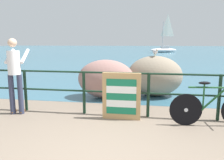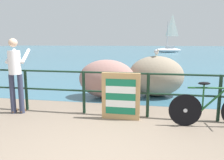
{
  "view_description": "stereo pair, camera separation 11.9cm",
  "coord_description": "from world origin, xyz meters",
  "px_view_note": "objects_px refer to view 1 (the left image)",
  "views": [
    {
      "loc": [
        0.74,
        -2.81,
        1.7
      ],
      "look_at": [
        -0.15,
        2.52,
        0.76
      ],
      "focal_mm": 35.37,
      "sensor_mm": 36.0,
      "label": 1
    },
    {
      "loc": [
        0.85,
        -2.79,
        1.7
      ],
      "look_at": [
        -0.15,
        2.52,
        0.76
      ],
      "focal_mm": 35.37,
      "sensor_mm": 36.0,
      "label": 2
    }
  ],
  "objects_px": {
    "person_at_railing": "(15,73)",
    "breakwater_boulder_main": "(155,76)",
    "breakwater_boulder_left": "(106,79)",
    "bicycle": "(212,107)",
    "sailboat": "(164,48)",
    "folded_deckchair_stack": "(121,96)",
    "seagull": "(155,52)"
  },
  "relations": [
    {
      "from": "breakwater_boulder_main",
      "to": "seagull",
      "type": "bearing_deg",
      "value": -94.82
    },
    {
      "from": "breakwater_boulder_main",
      "to": "breakwater_boulder_left",
      "type": "distance_m",
      "value": 1.58
    },
    {
      "from": "breakwater_boulder_main",
      "to": "breakwater_boulder_left",
      "type": "bearing_deg",
      "value": -158.59
    },
    {
      "from": "breakwater_boulder_left",
      "to": "sailboat",
      "type": "height_order",
      "value": "sailboat"
    },
    {
      "from": "breakwater_boulder_main",
      "to": "folded_deckchair_stack",
      "type": "bearing_deg",
      "value": -107.85
    },
    {
      "from": "breakwater_boulder_left",
      "to": "sailboat",
      "type": "distance_m",
      "value": 31.01
    },
    {
      "from": "folded_deckchair_stack",
      "to": "breakwater_boulder_main",
      "type": "height_order",
      "value": "breakwater_boulder_main"
    },
    {
      "from": "bicycle",
      "to": "folded_deckchair_stack",
      "type": "bearing_deg",
      "value": 170.81
    },
    {
      "from": "bicycle",
      "to": "seagull",
      "type": "bearing_deg",
      "value": 108.32
    },
    {
      "from": "person_at_railing",
      "to": "sailboat",
      "type": "xyz_separation_m",
      "value": [
        5.51,
        32.63,
        -0.28
      ]
    },
    {
      "from": "person_at_railing",
      "to": "breakwater_boulder_left",
      "type": "bearing_deg",
      "value": -56.14
    },
    {
      "from": "breakwater_boulder_main",
      "to": "breakwater_boulder_left",
      "type": "height_order",
      "value": "breakwater_boulder_main"
    },
    {
      "from": "person_at_railing",
      "to": "breakwater_boulder_main",
      "type": "height_order",
      "value": "person_at_railing"
    },
    {
      "from": "sailboat",
      "to": "seagull",
      "type": "bearing_deg",
      "value": 68.35
    },
    {
      "from": "breakwater_boulder_left",
      "to": "seagull",
      "type": "relative_size",
      "value": 5.12
    },
    {
      "from": "folded_deckchair_stack",
      "to": "breakwater_boulder_left",
      "type": "relative_size",
      "value": 0.6
    },
    {
      "from": "folded_deckchair_stack",
      "to": "sailboat",
      "type": "distance_m",
      "value": 32.74
    },
    {
      "from": "person_at_railing",
      "to": "seagull",
      "type": "xyz_separation_m",
      "value": [
        3.27,
        2.34,
        0.41
      ]
    },
    {
      "from": "folded_deckchair_stack",
      "to": "seagull",
      "type": "bearing_deg",
      "value": 71.74
    },
    {
      "from": "seagull",
      "to": "sailboat",
      "type": "bearing_deg",
      "value": 153.73
    },
    {
      "from": "bicycle",
      "to": "folded_deckchair_stack",
      "type": "height_order",
      "value": "folded_deckchair_stack"
    },
    {
      "from": "breakwater_boulder_left",
      "to": "sailboat",
      "type": "relative_size",
      "value": 0.28
    },
    {
      "from": "folded_deckchair_stack",
      "to": "sailboat",
      "type": "relative_size",
      "value": 0.17
    },
    {
      "from": "folded_deckchair_stack",
      "to": "sailboat",
      "type": "bearing_deg",
      "value": 84.73
    },
    {
      "from": "person_at_railing",
      "to": "breakwater_boulder_main",
      "type": "bearing_deg",
      "value": -65.25
    },
    {
      "from": "breakwater_boulder_main",
      "to": "person_at_railing",
      "type": "bearing_deg",
      "value": -143.57
    },
    {
      "from": "bicycle",
      "to": "sailboat",
      "type": "relative_size",
      "value": 0.27
    },
    {
      "from": "person_at_railing",
      "to": "breakwater_boulder_main",
      "type": "xyz_separation_m",
      "value": [
        3.28,
        2.42,
        -0.36
      ]
    },
    {
      "from": "bicycle",
      "to": "seagull",
      "type": "height_order",
      "value": "seagull"
    },
    {
      "from": "bicycle",
      "to": "person_at_railing",
      "type": "xyz_separation_m",
      "value": [
        -4.37,
        0.07,
        0.6
      ]
    },
    {
      "from": "sailboat",
      "to": "breakwater_boulder_left",
      "type": "bearing_deg",
      "value": 65.72
    },
    {
      "from": "bicycle",
      "to": "sailboat",
      "type": "bearing_deg",
      "value": 81.75
    }
  ]
}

